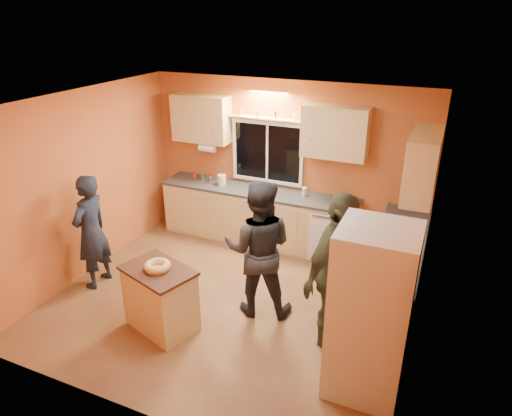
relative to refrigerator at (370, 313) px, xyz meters
The scene contains 14 objects.
ground 2.24m from the refrigerator, 157.06° to the left, with size 4.50×4.50×0.00m, color brown.
room_shell 2.26m from the refrigerator, 145.60° to the left, with size 4.54×4.04×2.61m.
back_counter 3.16m from the refrigerator, 126.89° to the left, with size 4.23×0.62×0.90m.
right_counter 1.38m from the refrigerator, 87.36° to the left, with size 0.62×1.84×0.90m.
refrigerator is the anchor object (origin of this frame).
island 2.47m from the refrigerator, behind, with size 0.97×0.80×0.81m.
bundt_pastry 2.42m from the refrigerator, behind, with size 0.31×0.31×0.09m, color tan.
person_left 3.82m from the refrigerator, behind, with size 0.59×0.39×1.61m, color black.
person_center 1.67m from the refrigerator, 152.87° to the left, with size 0.86×0.67×1.77m, color black.
person_right 0.70m from the refrigerator, 131.93° to the left, with size 1.09×0.45×1.86m, color #2E311F.
mixing_bowl 2.62m from the refrigerator, 108.09° to the left, with size 0.35×0.35×0.09m, color black.
utensil_crock 3.80m from the refrigerator, 139.12° to the left, with size 0.14×0.14×0.17m, color beige.
potted_plant 0.66m from the refrigerator, 88.11° to the left, with size 0.29×0.25×0.32m, color gray.
red_box 2.10m from the refrigerator, 87.04° to the left, with size 0.16×0.12×0.07m, color #AA2F1A.
Camera 1 is at (2.30, -4.51, 3.58)m, focal length 32.00 mm.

